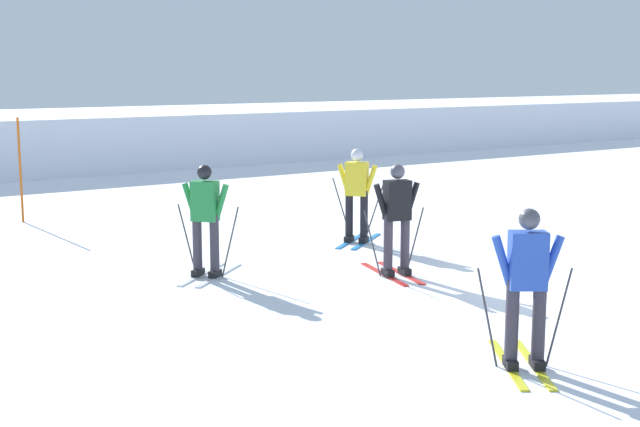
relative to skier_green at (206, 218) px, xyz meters
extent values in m
plane|color=white|center=(4.18, -3.64, -0.92)|extent=(120.00, 120.00, 0.00)
cube|color=white|center=(4.18, 16.99, -0.07)|extent=(80.00, 7.41, 1.69)
cube|color=silver|center=(0.02, 0.20, -0.91)|extent=(1.29, 1.09, 0.02)
cube|color=silver|center=(0.20, -0.02, -0.91)|extent=(1.29, 1.09, 0.02)
cube|color=black|center=(-0.10, 0.10, -0.85)|extent=(0.28, 0.26, 0.10)
cube|color=black|center=(0.08, -0.11, -0.85)|extent=(0.28, 0.26, 0.10)
cylinder|color=#38333D|center=(-0.10, 0.10, -0.37)|extent=(0.14, 0.14, 0.85)
cylinder|color=#38333D|center=(0.08, -0.11, -0.37)|extent=(0.14, 0.14, 0.85)
cube|color=#23843D|center=(-0.01, -0.01, 0.25)|extent=(0.43, 0.45, 0.60)
cylinder|color=#23843D|center=(-0.15, 0.20, 0.24)|extent=(0.23, 0.25, 0.55)
cylinder|color=#23843D|center=(0.17, -0.19, 0.24)|extent=(0.23, 0.25, 0.55)
sphere|color=black|center=(-0.01, -0.01, 0.68)|extent=(0.22, 0.22, 0.22)
cylinder|color=#38383D|center=(-0.15, 0.33, -0.37)|extent=(0.21, 0.25, 1.09)
cylinder|color=#38383D|center=(0.29, -0.22, -0.37)|extent=(0.21, 0.25, 1.09)
cube|color=#237AC6|center=(3.49, 1.09, -0.91)|extent=(1.35, 1.01, 0.02)
cube|color=#237AC6|center=(3.66, 0.86, -0.91)|extent=(1.35, 1.01, 0.02)
cube|color=black|center=(3.37, 1.00, -0.85)|extent=(0.28, 0.25, 0.10)
cube|color=black|center=(3.54, 0.77, -0.85)|extent=(0.28, 0.25, 0.10)
cylinder|color=black|center=(3.37, 1.00, -0.37)|extent=(0.14, 0.14, 0.85)
cylinder|color=black|center=(3.54, 0.77, -0.37)|extent=(0.14, 0.14, 0.85)
cube|color=yellow|center=(3.45, 0.88, 0.25)|extent=(0.42, 0.45, 0.60)
cylinder|color=yellow|center=(3.32, 1.10, 0.24)|extent=(0.22, 0.26, 0.55)
cylinder|color=yellow|center=(3.62, 0.69, 0.24)|extent=(0.22, 0.26, 0.55)
sphere|color=silver|center=(3.45, 0.88, 0.68)|extent=(0.22, 0.22, 0.22)
cylinder|color=#38383D|center=(3.36, 1.19, -0.34)|extent=(0.25, 0.33, 1.17)
cylinder|color=#38383D|center=(3.71, 0.70, -0.34)|extent=(0.25, 0.33, 1.17)
cube|color=red|center=(2.32, -1.36, -0.91)|extent=(0.47, 1.57, 0.02)
cube|color=red|center=(2.59, -1.43, -0.91)|extent=(0.47, 1.57, 0.02)
cube|color=black|center=(2.28, -1.51, -0.85)|extent=(0.18, 0.28, 0.10)
cube|color=black|center=(2.56, -1.58, -0.85)|extent=(0.18, 0.28, 0.10)
cylinder|color=#38333D|center=(2.28, -1.51, -0.37)|extent=(0.14, 0.14, 0.85)
cylinder|color=#38333D|center=(2.56, -1.58, -0.37)|extent=(0.14, 0.14, 0.85)
cube|color=black|center=(2.42, -1.54, 0.25)|extent=(0.43, 0.32, 0.60)
cylinder|color=black|center=(2.18, -1.46, 0.24)|extent=(0.27, 0.15, 0.55)
cylinder|color=black|center=(2.67, -1.58, 0.24)|extent=(0.27, 0.15, 0.55)
sphere|color=#4C4C56|center=(2.42, -1.54, 0.68)|extent=(0.22, 0.22, 0.22)
cylinder|color=#38383D|center=(2.10, -1.36, -0.41)|extent=(0.29, 0.09, 1.02)
cylinder|color=#38383D|center=(2.79, -1.53, -0.41)|extent=(0.29, 0.09, 1.02)
cube|color=gold|center=(0.85, -5.37, -0.91)|extent=(0.96, 1.38, 0.02)
cube|color=gold|center=(1.08, -5.52, -0.91)|extent=(0.96, 1.38, 0.02)
cube|color=black|center=(0.76, -5.49, -0.85)|extent=(0.24, 0.28, 0.10)
cube|color=black|center=(1.00, -5.65, -0.85)|extent=(0.24, 0.28, 0.10)
cylinder|color=#38333D|center=(0.76, -5.49, -0.37)|extent=(0.14, 0.14, 0.85)
cylinder|color=#38333D|center=(1.00, -5.65, -0.37)|extent=(0.14, 0.14, 0.85)
cube|color=#284CB7|center=(0.88, -5.57, 0.25)|extent=(0.45, 0.41, 0.60)
cylinder|color=#284CB7|center=(0.68, -5.42, 0.24)|extent=(0.26, 0.22, 0.55)
cylinder|color=#284CB7|center=(1.10, -5.69, 0.24)|extent=(0.26, 0.22, 0.55)
sphere|color=#4C4C56|center=(0.88, -5.57, 0.68)|extent=(0.22, 0.22, 0.22)
cylinder|color=#38383D|center=(0.62, -5.28, -0.38)|extent=(0.22, 0.16, 1.07)
cylinder|color=#38383D|center=(1.25, -5.70, -0.38)|extent=(0.22, 0.16, 1.07)
cylinder|color=#C65614|center=(-0.93, 6.50, 0.16)|extent=(0.05, 0.05, 2.15)
camera|label=1|loc=(-5.81, -11.68, 2.19)|focal=49.35mm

